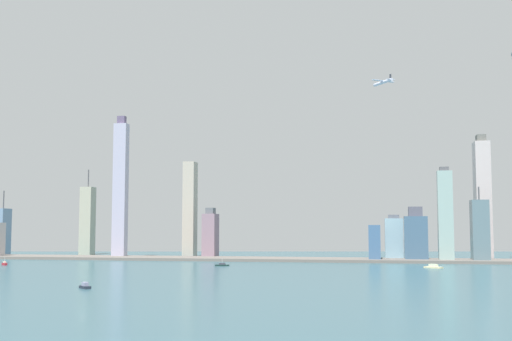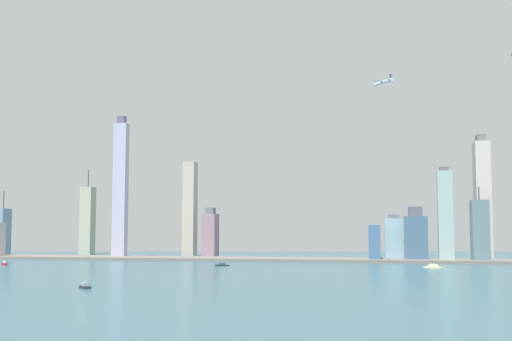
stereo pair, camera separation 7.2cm
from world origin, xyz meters
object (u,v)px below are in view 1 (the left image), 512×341
boat_3 (433,267)px  boat_5 (85,286)px  skyscraper_2 (483,199)px  airplane (383,82)px  skyscraper_5 (394,239)px  skyscraper_9 (416,237)px  skyscraper_4 (375,243)px  boat_2 (5,264)px  skyscraper_6 (480,231)px  skyscraper_0 (190,209)px  skyscraper_8 (445,216)px  skyscraper_11 (210,235)px  boat_1 (222,265)px  skyscraper_7 (87,221)px  skyscraper_1 (3,232)px  skyscraper_10 (120,189)px

boat_3 → boat_5: (-237.79, -245.92, 0.07)m
skyscraper_2 → airplane: bearing=-170.5°
skyscraper_5 → skyscraper_9: 33.86m
skyscraper_4 → boat_2: (-371.79, -136.18, -18.92)m
skyscraper_2 → skyscraper_6: bearing=-103.7°
boat_3 → skyscraper_0: bearing=8.5°
skyscraper_8 → boat_5: skyscraper_8 is taller
skyscraper_11 → boat_1: (49.29, -142.87, -27.79)m
skyscraper_2 → skyscraper_8: bearing=-135.4°
skyscraper_6 → skyscraper_0: bearing=170.0°
skyscraper_2 → skyscraper_8: skyscraper_2 is taller
skyscraper_7 → boat_5: (209.09, -444.33, -45.71)m
skyscraper_2 → skyscraper_6: (-11.48, -47.24, -36.61)m
skyscraper_11 → boat_3: 290.87m
skyscraper_11 → boat_1: size_ratio=4.37×
skyscraper_4 → airplane: bearing=65.3°
skyscraper_7 → skyscraper_11: size_ratio=1.90×
skyscraper_4 → skyscraper_8: size_ratio=0.39×
skyscraper_4 → skyscraper_11: size_ratio=0.66×
boat_1 → boat_2: size_ratio=1.80×
skyscraper_11 → boat_5: bearing=-87.5°
airplane → skyscraper_1: bearing=51.9°
skyscraper_6 → skyscraper_11: bearing=173.3°
skyscraper_2 → skyscraper_9: bearing=-154.2°
skyscraper_4 → boat_3: skyscraper_4 is taller
skyscraper_11 → skyscraper_4: bearing=-10.1°
skyscraper_4 → skyscraper_5: size_ratio=0.77×
skyscraper_1 → skyscraper_11: skyscraper_1 is taller
skyscraper_8 → boat_5: size_ratio=10.02×
skyscraper_4 → boat_3: size_ratio=2.29×
skyscraper_7 → skyscraper_9: bearing=-11.4°
skyscraper_6 → boat_3: 121.67m
skyscraper_11 → skyscraper_9: bearing=-6.4°
skyscraper_10 → skyscraper_8: bearing=-2.8°
boat_3 → boat_5: size_ratio=1.70×
boat_2 → boat_5: size_ratio=0.75×
skyscraper_5 → skyscraper_9: size_ratio=0.86×
skyscraper_2 → boat_1: bearing=-150.9°
skyscraper_8 → airplane: 174.34m
skyscraper_1 → airplane: airplane is taller
boat_3 → skyscraper_2: bearing=-77.6°
skyscraper_8 → skyscraper_11: bearing=172.6°
skyscraper_8 → boat_5: (-260.73, -347.47, -49.95)m
skyscraper_4 → skyscraper_0: bearing=165.5°
skyscraper_7 → skyscraper_10: skyscraper_10 is taller
skyscraper_5 → skyscraper_7: 420.17m
boat_1 → skyscraper_7: bearing=135.5°
boat_2 → airplane: 467.22m
skyscraper_6 → skyscraper_10: skyscraper_10 is taller
skyscraper_4 → skyscraper_10: bearing=176.5°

